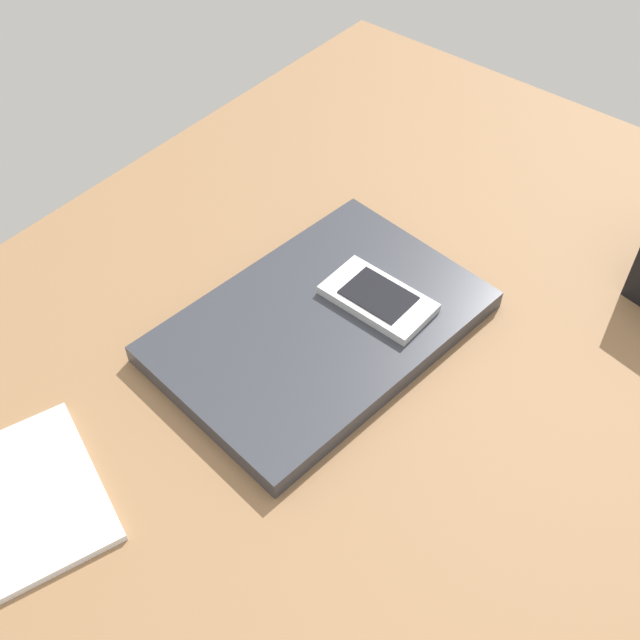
# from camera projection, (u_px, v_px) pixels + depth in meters

# --- Properties ---
(desk_surface) EXTENTS (1.20, 0.80, 0.03)m
(desk_surface) POSITION_uv_depth(u_px,v_px,m) (316.00, 383.00, 0.77)
(desk_surface) COLOR olive
(desk_surface) RESTS_ON ground
(laptop_closed) EXTENTS (0.34, 0.25, 0.02)m
(laptop_closed) POSITION_uv_depth(u_px,v_px,m) (320.00, 326.00, 0.79)
(laptop_closed) COLOR #33353D
(laptop_closed) RESTS_ON desk_surface
(cell_phone_on_laptop) EXTENTS (0.06, 0.11, 0.01)m
(cell_phone_on_laptop) POSITION_uv_depth(u_px,v_px,m) (381.00, 300.00, 0.79)
(cell_phone_on_laptop) COLOR silver
(cell_phone_on_laptop) RESTS_ON laptop_closed
(notepad) EXTENTS (0.17, 0.19, 0.01)m
(notepad) POSITION_uv_depth(u_px,v_px,m) (26.00, 499.00, 0.67)
(notepad) COLOR white
(notepad) RESTS_ON desk_surface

